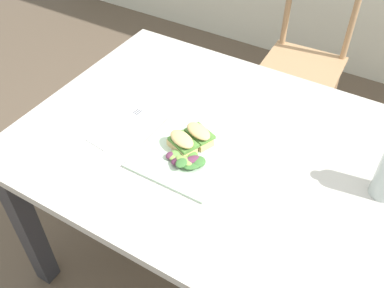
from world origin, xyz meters
TOP-DOWN VIEW (x-y plane):
  - ground_plane at (0.00, 0.00)m, footprint 9.59×9.59m
  - dining_table at (0.05, 0.04)m, footprint 1.29×0.97m
  - chair_wooden_far at (0.02, 1.09)m, footprint 0.42×0.42m
  - plate_lunch at (-0.01, -0.07)m, footprint 0.28×0.28m
  - sandwich_half_front at (-0.03, -0.06)m, footprint 0.11×0.09m
  - sandwich_half_back at (0.00, 0.00)m, footprint 0.11×0.09m
  - salad_mixed_greens at (0.01, -0.10)m, footprint 0.13×0.10m
  - napkin_folded at (-0.27, -0.05)m, footprint 0.13×0.27m
  - fork_on_napkin at (-0.27, -0.04)m, footprint 0.04×0.19m

SIDE VIEW (x-z plane):
  - ground_plane at x=0.00m, z-range 0.00..0.00m
  - chair_wooden_far at x=0.02m, z-range 0.01..0.88m
  - dining_table at x=0.05m, z-range 0.26..1.00m
  - napkin_folded at x=-0.27m, z-range 0.74..0.74m
  - plate_lunch at x=-0.01m, z-range 0.74..0.75m
  - fork_on_napkin at x=-0.27m, z-range 0.74..0.75m
  - salad_mixed_greens at x=0.01m, z-range 0.75..0.78m
  - sandwich_half_front at x=-0.03m, z-range 0.75..0.81m
  - sandwich_half_back at x=0.00m, z-range 0.75..0.81m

